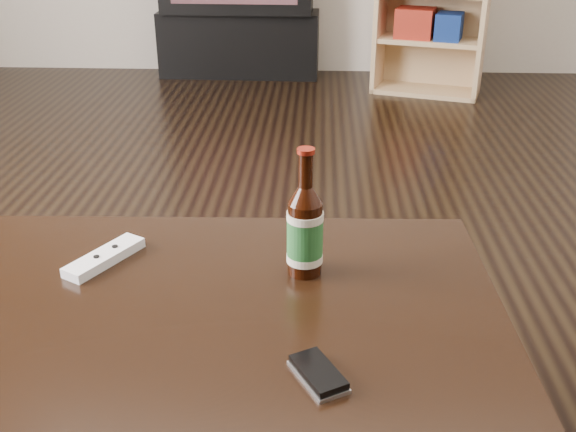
{
  "coord_description": "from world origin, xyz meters",
  "views": [
    {
      "loc": [
        0.07,
        -1.43,
        1.06
      ],
      "look_at": [
        0.02,
        -0.37,
        0.55
      ],
      "focal_mm": 42.0,
      "sensor_mm": 36.0,
      "label": 1
    }
  ],
  "objects_px": {
    "coffee_table": "(158,334)",
    "beer_bottle": "(305,231)",
    "phone": "(318,374)",
    "tv_stand": "(242,40)",
    "remote": "(105,257)"
  },
  "relations": [
    {
      "from": "coffee_table",
      "to": "beer_bottle",
      "type": "height_order",
      "value": "beer_bottle"
    },
    {
      "from": "phone",
      "to": "remote",
      "type": "bearing_deg",
      "value": 112.15
    },
    {
      "from": "tv_stand",
      "to": "beer_bottle",
      "type": "bearing_deg",
      "value": -80.27
    },
    {
      "from": "coffee_table",
      "to": "phone",
      "type": "distance_m",
      "value": 0.33
    },
    {
      "from": "tv_stand",
      "to": "remote",
      "type": "relative_size",
      "value": 5.84
    },
    {
      "from": "tv_stand",
      "to": "coffee_table",
      "type": "bearing_deg",
      "value": -84.61
    },
    {
      "from": "remote",
      "to": "tv_stand",
      "type": "bearing_deg",
      "value": 121.13
    },
    {
      "from": "coffee_table",
      "to": "beer_bottle",
      "type": "relative_size",
      "value": 4.98
    },
    {
      "from": "tv_stand",
      "to": "remote",
      "type": "height_order",
      "value": "remote"
    },
    {
      "from": "coffee_table",
      "to": "beer_bottle",
      "type": "distance_m",
      "value": 0.31
    },
    {
      "from": "tv_stand",
      "to": "phone",
      "type": "xyz_separation_m",
      "value": [
        0.51,
        -3.63,
        0.25
      ]
    },
    {
      "from": "phone",
      "to": "tv_stand",
      "type": "bearing_deg",
      "value": 68.56
    },
    {
      "from": "tv_stand",
      "to": "remote",
      "type": "bearing_deg",
      "value": -86.62
    },
    {
      "from": "coffee_table",
      "to": "beer_bottle",
      "type": "xyz_separation_m",
      "value": [
        0.25,
        0.12,
        0.14
      ]
    },
    {
      "from": "phone",
      "to": "remote",
      "type": "distance_m",
      "value": 0.51
    }
  ]
}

